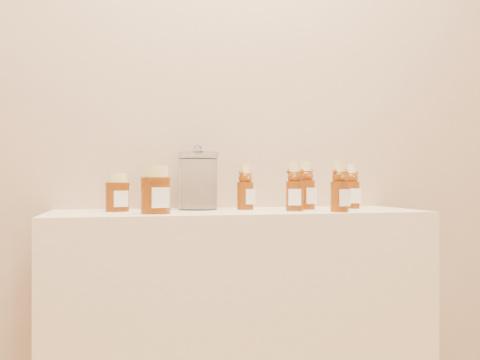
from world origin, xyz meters
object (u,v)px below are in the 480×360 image
object	(u,v)px
bear_bottle_front_left	(295,183)
glass_canister	(198,178)
display_table	(239,349)
bear_bottle_back_left	(245,184)
honey_jar_left	(117,192)

from	to	relation	value
bear_bottle_front_left	glass_canister	size ratio (longest dim) A/B	0.84
display_table	bear_bottle_back_left	distance (m)	0.54
display_table	bear_bottle_front_left	world-z (taller)	bear_bottle_front_left
bear_bottle_front_left	honey_jar_left	distance (m)	0.57
bear_bottle_front_left	honey_jar_left	world-z (taller)	bear_bottle_front_left
bear_bottle_back_left	glass_canister	world-z (taller)	glass_canister
bear_bottle_back_left	glass_canister	xyz separation A→B (m)	(-0.16, 0.03, 0.02)
glass_canister	bear_bottle_front_left	bearing A→B (deg)	-25.62
bear_bottle_front_left	glass_canister	world-z (taller)	glass_canister
bear_bottle_front_left	honey_jar_left	size ratio (longest dim) A/B	1.47
display_table	honey_jar_left	bearing A→B (deg)	172.10
display_table	honey_jar_left	xyz separation A→B (m)	(-0.39, 0.05, 0.51)
bear_bottle_back_left	glass_canister	size ratio (longest dim) A/B	0.82
bear_bottle_back_left	glass_canister	bearing A→B (deg)	145.60
glass_canister	display_table	bearing A→B (deg)	-36.89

